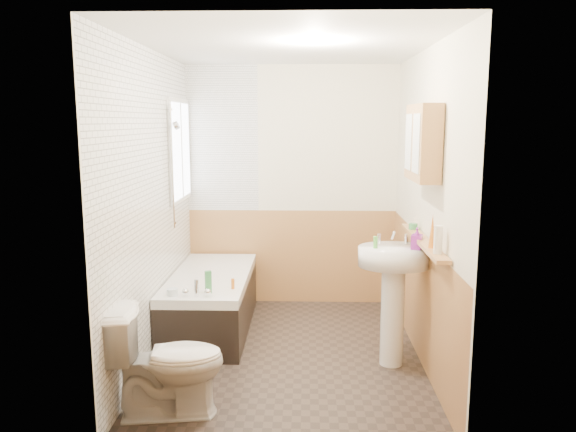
# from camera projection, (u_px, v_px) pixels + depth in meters

# --- Properties ---
(floor) EXTENTS (2.80, 2.80, 0.00)m
(floor) POSITION_uv_depth(u_px,v_px,m) (287.00, 354.00, 4.72)
(floor) COLOR black
(floor) RESTS_ON ground
(ceiling) EXTENTS (2.80, 2.80, 0.00)m
(ceiling) POSITION_uv_depth(u_px,v_px,m) (287.00, 46.00, 4.30)
(ceiling) COLOR white
(ceiling) RESTS_ON ground
(wall_back) EXTENTS (2.20, 0.02, 2.50)m
(wall_back) POSITION_uv_depth(u_px,v_px,m) (292.00, 187.00, 5.90)
(wall_back) COLOR #EDE4C4
(wall_back) RESTS_ON ground
(wall_front) EXTENTS (2.20, 0.02, 2.50)m
(wall_front) POSITION_uv_depth(u_px,v_px,m) (279.00, 245.00, 3.12)
(wall_front) COLOR #EDE4C4
(wall_front) RESTS_ON ground
(wall_left) EXTENTS (0.02, 2.80, 2.50)m
(wall_left) POSITION_uv_depth(u_px,v_px,m) (151.00, 206.00, 4.54)
(wall_left) COLOR #EDE4C4
(wall_left) RESTS_ON ground
(wall_right) EXTENTS (0.02, 2.80, 2.50)m
(wall_right) POSITION_uv_depth(u_px,v_px,m) (426.00, 208.00, 4.48)
(wall_right) COLOR #EDE4C4
(wall_right) RESTS_ON ground
(wainscot_right) EXTENTS (0.01, 2.80, 1.00)m
(wainscot_right) POSITION_uv_depth(u_px,v_px,m) (420.00, 298.00, 4.60)
(wainscot_right) COLOR #B8834B
(wainscot_right) RESTS_ON wall_right
(wainscot_front) EXTENTS (2.20, 0.01, 1.00)m
(wainscot_front) POSITION_uv_depth(u_px,v_px,m) (280.00, 370.00, 3.27)
(wainscot_front) COLOR #B8834B
(wainscot_front) RESTS_ON wall_front
(wainscot_back) EXTENTS (2.20, 0.01, 1.00)m
(wainscot_back) POSITION_uv_depth(u_px,v_px,m) (292.00, 257.00, 6.00)
(wainscot_back) COLOR #B8834B
(wainscot_back) RESTS_ON wall_back
(tile_cladding_left) EXTENTS (0.01, 2.80, 2.50)m
(tile_cladding_left) POSITION_uv_depth(u_px,v_px,m) (153.00, 206.00, 4.54)
(tile_cladding_left) COLOR white
(tile_cladding_left) RESTS_ON wall_left
(tile_return_back) EXTENTS (0.75, 0.01, 1.50)m
(tile_return_back) POSITION_uv_depth(u_px,v_px,m) (222.00, 139.00, 5.81)
(tile_return_back) COLOR white
(tile_return_back) RESTS_ON wall_back
(window) EXTENTS (0.03, 0.79, 0.99)m
(window) POSITION_uv_depth(u_px,v_px,m) (181.00, 151.00, 5.41)
(window) COLOR white
(window) RESTS_ON wall_left
(bathtub) EXTENTS (0.70, 1.58, 0.67)m
(bathtub) POSITION_uv_depth(u_px,v_px,m) (211.00, 300.00, 5.24)
(bathtub) COLOR black
(bathtub) RESTS_ON floor
(shower_riser) EXTENTS (0.10, 0.07, 1.11)m
(shower_riser) POSITION_uv_depth(u_px,v_px,m) (173.00, 156.00, 5.00)
(shower_riser) COLOR silver
(shower_riser) RESTS_ON wall_left
(toilet) EXTENTS (0.80, 0.52, 0.73)m
(toilet) POSITION_uv_depth(u_px,v_px,m) (167.00, 362.00, 3.69)
(toilet) COLOR white
(toilet) RESTS_ON floor
(sink) EXTENTS (0.56, 0.45, 1.08)m
(sink) POSITION_uv_depth(u_px,v_px,m) (393.00, 281.00, 4.41)
(sink) COLOR white
(sink) RESTS_ON floor
(pine_shelf) EXTENTS (0.10, 1.32, 0.03)m
(pine_shelf) POSITION_uv_depth(u_px,v_px,m) (423.00, 241.00, 4.26)
(pine_shelf) COLOR #B8834B
(pine_shelf) RESTS_ON wall_right
(medicine_cabinet) EXTENTS (0.16, 0.62, 0.56)m
(medicine_cabinet) POSITION_uv_depth(u_px,v_px,m) (423.00, 143.00, 4.16)
(medicine_cabinet) COLOR #B8834B
(medicine_cabinet) RESTS_ON wall_right
(foam_can) EXTENTS (0.07, 0.07, 0.19)m
(foam_can) POSITION_uv_depth(u_px,v_px,m) (438.00, 240.00, 3.78)
(foam_can) COLOR silver
(foam_can) RESTS_ON pine_shelf
(green_bottle) EXTENTS (0.06, 0.06, 0.24)m
(green_bottle) POSITION_uv_depth(u_px,v_px,m) (432.00, 231.00, 3.95)
(green_bottle) COLOR orange
(green_bottle) RESTS_ON pine_shelf
(black_jar) EXTENTS (0.10, 0.10, 0.05)m
(black_jar) POSITION_uv_depth(u_px,v_px,m) (413.00, 226.00, 4.65)
(black_jar) COLOR #388447
(black_jar) RESTS_ON pine_shelf
(soap_bottle) EXTENTS (0.14, 0.19, 0.08)m
(soap_bottle) POSITION_uv_depth(u_px,v_px,m) (417.00, 244.00, 4.28)
(soap_bottle) COLOR purple
(soap_bottle) RESTS_ON sink
(clear_bottle) EXTENTS (0.04, 0.04, 0.09)m
(clear_bottle) POSITION_uv_depth(u_px,v_px,m) (375.00, 242.00, 4.32)
(clear_bottle) COLOR #59C647
(clear_bottle) RESTS_ON sink
(blue_gel) EXTENTS (0.06, 0.05, 0.19)m
(blue_gel) POSITION_uv_depth(u_px,v_px,m) (208.00, 282.00, 4.60)
(blue_gel) COLOR #388447
(blue_gel) RESTS_ON bathtub
(cream_jar) EXTENTS (0.11, 0.11, 0.06)m
(cream_jar) POSITION_uv_depth(u_px,v_px,m) (173.00, 292.00, 4.54)
(cream_jar) COLOR silver
(cream_jar) RESTS_ON bathtub
(orange_bottle) EXTENTS (0.03, 0.03, 0.09)m
(orange_bottle) POSITION_uv_depth(u_px,v_px,m) (233.00, 284.00, 4.72)
(orange_bottle) COLOR orange
(orange_bottle) RESTS_ON bathtub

